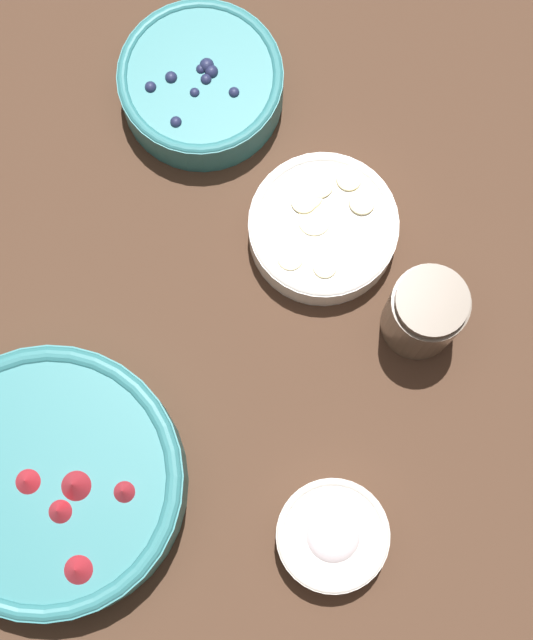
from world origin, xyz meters
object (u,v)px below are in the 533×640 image
object	(u,v)px
bowl_strawberries	(51,482)
bowl_blueberries	(201,83)
jar_chocolate	(424,314)
bowl_bananas	(323,228)
bowl_cream	(332,536)

from	to	relation	value
bowl_strawberries	bowl_blueberries	size ratio (longest dim) A/B	1.50
bowl_strawberries	bowl_blueberries	distance (m)	0.44
bowl_strawberries	jar_chocolate	size ratio (longest dim) A/B	2.36
bowl_strawberries	jar_chocolate	distance (m)	0.40
jar_chocolate	bowl_bananas	bearing A→B (deg)	88.49
bowl_blueberries	bowl_bananas	bearing A→B (deg)	-97.77
bowl_bananas	bowl_cream	world-z (taller)	bowl_cream
bowl_bananas	bowl_cream	size ratio (longest dim) A/B	1.41
bowl_strawberries	bowl_bananas	distance (m)	0.37
bowl_strawberries	bowl_blueberries	bearing A→B (deg)	24.58
bowl_blueberries	bowl_cream	distance (m)	0.48
bowl_cream	bowl_strawberries	bearing A→B (deg)	122.56
bowl_cream	bowl_blueberries	bearing A→B (deg)	58.88
bowl_cream	bowl_bananas	bearing A→B (deg)	44.05
jar_chocolate	bowl_cream	bearing A→B (deg)	-160.11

